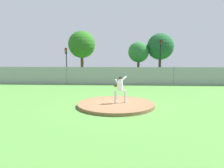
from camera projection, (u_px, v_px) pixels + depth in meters
The scene contains 17 objects.
ground_plane at pixel (118, 90), 18.22m from camera, with size 80.00×80.00×0.00m, color #4C8438.
asphalt_strip at pixel (120, 80), 26.64m from camera, with size 44.00×7.00×0.01m, color #2B2B2D.
pitchers_mound at pixel (116, 104), 12.27m from camera, with size 4.72×4.72×0.18m, color brown.
pitcher_youth at pixel (120, 87), 12.12m from camera, with size 0.81×0.35×1.67m.
baseball at pixel (104, 99), 13.11m from camera, with size 0.07×0.07×0.07m, color white.
chainlink_fence at pixel (119, 76), 22.06m from camera, with size 29.84×0.07×2.07m.
parked_car_white at pixel (78, 74), 26.97m from camera, with size 2.01×4.18×1.67m.
parked_car_red at pixel (201, 75), 26.00m from camera, with size 1.83×4.05×1.63m.
parked_car_burgundy at pixel (56, 75), 26.55m from camera, with size 2.03×4.18×1.66m.
parked_car_teal at pixel (142, 74), 26.58m from camera, with size 2.01×4.77×1.63m.
parked_car_silver at pixel (110, 74), 26.68m from camera, with size 2.11×4.12×1.69m.
traffic_cone_orange at pixel (93, 80), 24.65m from camera, with size 0.40×0.40×0.55m.
traffic_light_near at pixel (66, 57), 30.47m from camera, with size 0.28×0.46×4.51m.
traffic_light_far at pixel (161, 53), 30.13m from camera, with size 0.28×0.46×5.65m.
tree_broad_left at pixel (82, 45), 36.06m from camera, with size 4.86×4.86×7.87m.
tree_tall_centre at pixel (139, 52), 35.89m from camera, with size 3.72×3.72×5.93m.
tree_broad_right at pixel (160, 47), 35.81m from camera, with size 4.77×4.77×7.44m.
Camera 1 is at (0.43, -12.00, 2.89)m, focal length 31.93 mm.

